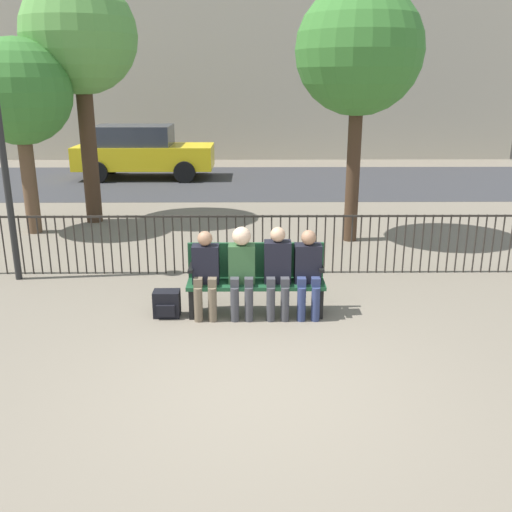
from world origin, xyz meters
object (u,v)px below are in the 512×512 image
seated_person_1 (242,266)px  tree_1 (19,94)px  seated_person_3 (308,269)px  park_bench (256,276)px  tree_2 (79,38)px  seated_person_2 (278,268)px  backpack (167,304)px  parked_car_0 (142,151)px  tree_0 (359,52)px  seated_person_0 (206,270)px

seated_person_1 → tree_1: 6.37m
seated_person_3 → tree_1: size_ratio=0.31×
park_bench → tree_2: tree_2 is taller
seated_person_2 → backpack: size_ratio=3.41×
park_bench → tree_1: (-4.43, 4.17, 2.21)m
tree_2 → seated_person_3: bearing=-51.8°
park_bench → parked_car_0: (-3.42, 10.81, 0.35)m
backpack → tree_2: size_ratio=0.07×
seated_person_2 → tree_0: bearing=66.8°
backpack → parked_car_0: (-2.26, 10.95, 0.67)m
seated_person_2 → tree_1: size_ratio=0.32×
seated_person_2 → backpack: bearing=-179.6°
seated_person_0 → tree_0: 5.23m
seated_person_2 → tree_1: (-4.70, 4.30, 2.04)m
seated_person_0 → backpack: 0.69m
seated_person_3 → parked_car_0: parked_car_0 is taller
park_bench → parked_car_0: size_ratio=0.42×
seated_person_2 → tree_1: bearing=137.6°
seated_person_1 → parked_car_0: (-3.24, 10.94, 0.16)m
seated_person_3 → tree_1: (-5.09, 4.30, 2.06)m
seated_person_0 → tree_2: tree_2 is taller
park_bench → parked_car_0: parked_car_0 is taller
tree_0 → parked_car_0: (-5.27, 7.28, -2.57)m
seated_person_2 → tree_2: 7.13m
seated_person_3 → park_bench: bearing=168.7°
backpack → park_bench: bearing=6.9°
tree_0 → park_bench: bearing=-117.6°
park_bench → tree_1: tree_1 is taller
seated_person_2 → tree_2: size_ratio=0.24×
seated_person_0 → tree_1: bearing=131.3°
seated_person_3 → tree_0: bearing=72.2°
tree_0 → parked_car_0: tree_0 is taller
tree_1 → tree_0: bearing=-5.9°
seated_person_0 → seated_person_3: size_ratio=0.99×
seated_person_3 → tree_1: tree_1 is taller
backpack → tree_1: size_ratio=0.09×
seated_person_1 → seated_person_3: bearing=-0.2°
tree_0 → tree_2: bearing=163.4°
seated_person_1 → backpack: (-0.98, -0.01, -0.51)m
seated_person_2 → tree_1: 6.69m
tree_1 → parked_car_0: 6.96m
park_bench → seated_person_3: bearing=-11.3°
seated_person_0 → backpack: bearing=-179.2°
parked_car_0 → seated_person_0: bearing=-75.7°
seated_person_0 → seated_person_3: (1.31, 0.00, 0.01)m
seated_person_2 → seated_person_3: bearing=-0.4°
seated_person_0 → seated_person_2: bearing=0.2°
tree_1 → parked_car_0: tree_1 is taller
park_bench → tree_0: 4.93m
backpack → tree_1: bearing=127.2°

